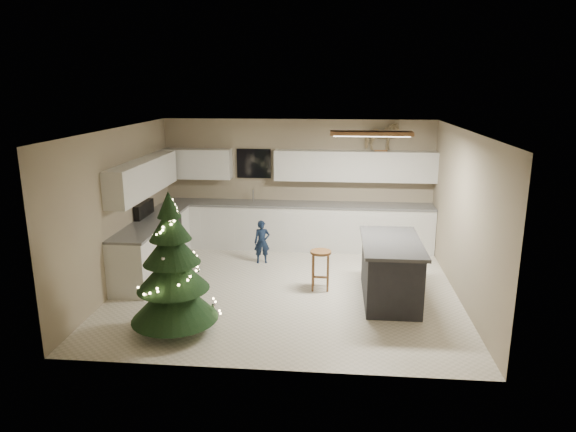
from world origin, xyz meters
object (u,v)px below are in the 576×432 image
at_px(christmas_tree, 173,275).
at_px(rocking_horse, 381,137).
at_px(toddler, 262,242).
at_px(bar_stool, 321,260).
at_px(island, 390,270).

bearing_deg(christmas_tree, rocking_horse, 52.46).
height_order(toddler, rocking_horse, rocking_horse).
height_order(bar_stool, toddler, toddler).
distance_m(island, bar_stool, 1.13).
relative_size(bar_stool, christmas_tree, 0.34).
bearing_deg(toddler, christmas_tree, -117.65).
xyz_separation_m(island, bar_stool, (-1.09, 0.31, 0.01)).
height_order(island, rocking_horse, rocking_horse).
height_order(bar_stool, christmas_tree, christmas_tree).
relative_size(bar_stool, rocking_horse, 0.97).
xyz_separation_m(bar_stool, toddler, (-1.13, 1.18, -0.09)).
xyz_separation_m(bar_stool, rocking_horse, (1.09, 2.28, 1.79)).
relative_size(island, toddler, 2.09).
height_order(christmas_tree, rocking_horse, rocking_horse).
height_order(island, christmas_tree, christmas_tree).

